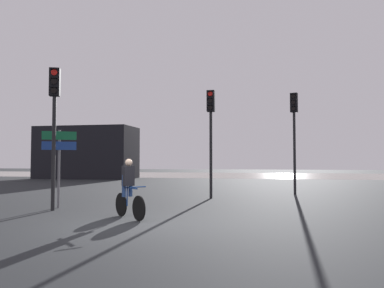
# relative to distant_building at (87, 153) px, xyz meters

# --- Properties ---
(ground_plane) EXTENTS (120.00, 120.00, 0.00)m
(ground_plane) POSITION_rel_distant_building_xyz_m (12.50, -22.32, -2.30)
(ground_plane) COLOR black
(water_strip) EXTENTS (80.00, 16.00, 0.01)m
(water_strip) POSITION_rel_distant_building_xyz_m (12.50, 10.00, -2.29)
(water_strip) COLOR #9E937F
(water_strip) RESTS_ON ground
(distant_building) EXTENTS (8.53, 4.00, 4.60)m
(distant_building) POSITION_rel_distant_building_xyz_m (0.00, 0.00, 0.00)
(distant_building) COLOR black
(distant_building) RESTS_ON ground
(traffic_light_near_left) EXTENTS (0.38, 0.40, 4.53)m
(traffic_light_near_left) POSITION_rel_distant_building_xyz_m (9.11, -20.36, 0.85)
(traffic_light_near_left) COLOR black
(traffic_light_near_left) RESTS_ON ground
(traffic_light_far_right) EXTENTS (0.37, 0.39, 4.75)m
(traffic_light_far_right) POSITION_rel_distant_building_xyz_m (17.06, -13.12, 0.98)
(traffic_light_far_right) COLOR black
(traffic_light_far_right) RESTS_ON ground
(traffic_light_center) EXTENTS (0.33, 0.34, 4.53)m
(traffic_light_center) POSITION_rel_distant_building_xyz_m (13.48, -15.65, 0.85)
(traffic_light_center) COLOR black
(traffic_light_center) RESTS_ON ground
(direction_sign_post) EXTENTS (0.99, 0.54, 2.60)m
(direction_sign_post) POSITION_rel_distant_building_xyz_m (8.94, -19.75, -0.50)
(direction_sign_post) COLOR slate
(direction_sign_post) RESTS_ON ground
(cyclist) EXTENTS (1.28, 1.19, 1.62)m
(cyclist) POSITION_rel_distant_building_xyz_m (12.03, -21.43, -1.48)
(cyclist) COLOR black
(cyclist) RESTS_ON ground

